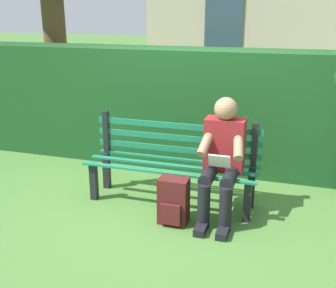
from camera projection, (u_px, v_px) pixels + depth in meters
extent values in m
plane|color=#477533|center=(171.00, 203.00, 4.26)|extent=(60.00, 60.00, 0.00)
cube|color=black|center=(247.00, 201.00, 3.83)|extent=(0.07, 0.07, 0.41)
cube|color=black|center=(94.00, 181.00, 4.29)|extent=(0.07, 0.07, 0.41)
cube|color=black|center=(251.00, 188.00, 4.11)|extent=(0.07, 0.07, 0.41)
cube|color=black|center=(107.00, 171.00, 4.57)|extent=(0.07, 0.07, 0.41)
cube|color=#197251|center=(177.00, 159.00, 4.32)|extent=(1.78, 0.06, 0.02)
cube|color=#197251|center=(171.00, 165.00, 4.13)|extent=(1.78, 0.06, 0.02)
cube|color=#197251|center=(165.00, 173.00, 3.94)|extent=(1.78, 0.06, 0.02)
cube|color=black|center=(255.00, 145.00, 4.01)|extent=(0.06, 0.06, 0.45)
cube|color=black|center=(106.00, 131.00, 4.46)|extent=(0.06, 0.06, 0.45)
cube|color=#197251|center=(176.00, 149.00, 4.28)|extent=(1.78, 0.02, 0.06)
cube|color=#197251|center=(176.00, 138.00, 4.24)|extent=(1.78, 0.02, 0.06)
cube|color=#197251|center=(177.00, 126.00, 4.20)|extent=(1.78, 0.02, 0.06)
cube|color=maroon|center=(225.00, 145.00, 3.91)|extent=(0.38, 0.22, 0.52)
sphere|color=#A57A5B|center=(226.00, 109.00, 3.78)|extent=(0.22, 0.22, 0.22)
cylinder|color=black|center=(230.00, 177.00, 3.77)|extent=(0.13, 0.42, 0.13)
cylinder|color=black|center=(209.00, 174.00, 3.82)|extent=(0.13, 0.42, 0.13)
cylinder|color=black|center=(225.00, 209.00, 3.65)|extent=(0.12, 0.12, 0.43)
cylinder|color=black|center=(204.00, 206.00, 3.71)|extent=(0.12, 0.12, 0.43)
cube|color=black|center=(223.00, 231.00, 3.64)|extent=(0.10, 0.24, 0.07)
cube|color=black|center=(201.00, 228.00, 3.69)|extent=(0.10, 0.24, 0.07)
cylinder|color=#A57A5B|center=(238.00, 144.00, 3.72)|extent=(0.14, 0.32, 0.26)
cylinder|color=#A57A5B|center=(207.00, 141.00, 3.81)|extent=(0.14, 0.32, 0.26)
cube|color=white|center=(219.00, 161.00, 3.70)|extent=(0.20, 0.07, 0.13)
cube|color=#19471E|center=(184.00, 108.00, 5.19)|extent=(6.32, 0.68, 1.49)
sphere|color=#19471E|center=(75.00, 67.00, 5.56)|extent=(0.54, 0.54, 0.54)
cylinder|color=brown|center=(56.00, 46.00, 6.40)|extent=(0.35, 0.35, 2.79)
cube|color=#334756|center=(224.00, 21.00, 9.54)|extent=(0.90, 0.04, 1.20)
cube|color=#4C1919|center=(174.00, 201.00, 3.80)|extent=(0.28, 0.18, 0.45)
cube|color=#4C1919|center=(170.00, 215.00, 3.73)|extent=(0.19, 0.04, 0.20)
cylinder|color=#4C1919|center=(185.00, 195.00, 3.86)|extent=(0.04, 0.04, 0.27)
cylinder|color=#4C1919|center=(169.00, 193.00, 3.91)|extent=(0.04, 0.04, 0.27)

